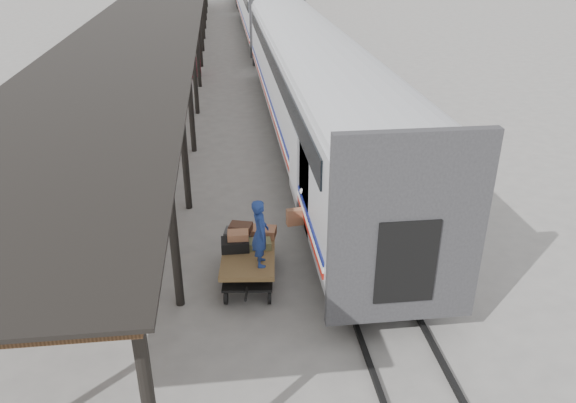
{
  "coord_description": "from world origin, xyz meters",
  "views": [
    {
      "loc": [
        -0.13,
        -12.83,
        7.8
      ],
      "look_at": [
        1.34,
        -0.39,
        1.7
      ],
      "focal_mm": 35.0,
      "sensor_mm": 36.0,
      "label": 1
    }
  ],
  "objects_px": {
    "luggage_tug": "(188,65)",
    "porter": "(260,233)",
    "baggage_cart": "(249,257)",
    "pedestrian": "(157,81)"
  },
  "relations": [
    {
      "from": "luggage_tug",
      "to": "porter",
      "type": "relative_size",
      "value": 1.14
    },
    {
      "from": "luggage_tug",
      "to": "porter",
      "type": "bearing_deg",
      "value": -101.77
    },
    {
      "from": "porter",
      "to": "pedestrian",
      "type": "bearing_deg",
      "value": 10.83
    },
    {
      "from": "baggage_cart",
      "to": "luggage_tug",
      "type": "height_order",
      "value": "luggage_tug"
    },
    {
      "from": "porter",
      "to": "pedestrian",
      "type": "xyz_separation_m",
      "value": [
        -3.99,
        18.12,
        -0.88
      ]
    },
    {
      "from": "luggage_tug",
      "to": "pedestrian",
      "type": "bearing_deg",
      "value": -126.73
    },
    {
      "from": "luggage_tug",
      "to": "pedestrian",
      "type": "relative_size",
      "value": 1.16
    },
    {
      "from": "baggage_cart",
      "to": "pedestrian",
      "type": "height_order",
      "value": "pedestrian"
    },
    {
      "from": "pedestrian",
      "to": "baggage_cart",
      "type": "bearing_deg",
      "value": 97.43
    },
    {
      "from": "luggage_tug",
      "to": "porter",
      "type": "height_order",
      "value": "porter"
    }
  ]
}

